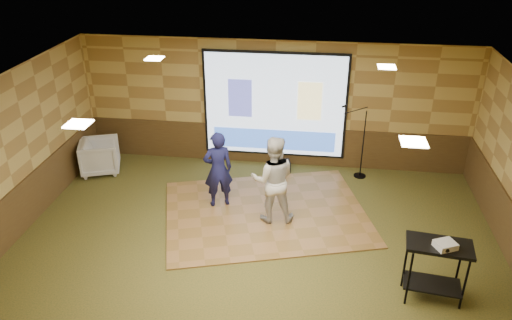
# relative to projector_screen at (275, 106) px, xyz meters

# --- Properties ---
(ground) EXTENTS (9.00, 9.00, 0.00)m
(ground) POSITION_rel_projector_screen_xyz_m (0.00, -3.44, -1.47)
(ground) COLOR #2F3B1A
(ground) RESTS_ON ground
(room_shell) EXTENTS (9.04, 7.04, 3.02)m
(room_shell) POSITION_rel_projector_screen_xyz_m (0.00, -3.44, 0.62)
(room_shell) COLOR tan
(room_shell) RESTS_ON ground
(wainscot_back) EXTENTS (9.00, 0.04, 0.95)m
(wainscot_back) POSITION_rel_projector_screen_xyz_m (0.00, 0.04, -1.00)
(wainscot_back) COLOR #452E17
(wainscot_back) RESTS_ON ground
(wainscot_left) EXTENTS (0.04, 7.00, 0.95)m
(wainscot_left) POSITION_rel_projector_screen_xyz_m (-4.48, -3.44, -1.00)
(wainscot_left) COLOR #452E17
(wainscot_left) RESTS_ON ground
(projector_screen) EXTENTS (3.32, 0.06, 2.52)m
(projector_screen) POSITION_rel_projector_screen_xyz_m (0.00, 0.00, 0.00)
(projector_screen) COLOR black
(projector_screen) RESTS_ON room_shell
(downlight_nw) EXTENTS (0.32, 0.32, 0.02)m
(downlight_nw) POSITION_rel_projector_screen_xyz_m (-2.20, -1.64, 1.50)
(downlight_nw) COLOR #FFE8BF
(downlight_nw) RESTS_ON room_shell
(downlight_ne) EXTENTS (0.32, 0.32, 0.02)m
(downlight_ne) POSITION_rel_projector_screen_xyz_m (2.20, -1.64, 1.50)
(downlight_ne) COLOR #FFE8BF
(downlight_ne) RESTS_ON room_shell
(downlight_sw) EXTENTS (0.32, 0.32, 0.02)m
(downlight_sw) POSITION_rel_projector_screen_xyz_m (-2.20, -4.94, 1.50)
(downlight_sw) COLOR #FFE8BF
(downlight_sw) RESTS_ON room_shell
(downlight_se) EXTENTS (0.32, 0.32, 0.02)m
(downlight_se) POSITION_rel_projector_screen_xyz_m (2.20, -4.94, 1.50)
(downlight_se) COLOR #FFE8BF
(downlight_se) RESTS_ON room_shell
(dance_floor) EXTENTS (4.70, 4.05, 0.03)m
(dance_floor) POSITION_rel_projector_screen_xyz_m (0.07, -2.24, -1.46)
(dance_floor) COLOR olive
(dance_floor) RESTS_ON ground
(player_left) EXTENTS (0.70, 0.59, 1.63)m
(player_left) POSITION_rel_projector_screen_xyz_m (-0.94, -2.06, -0.63)
(player_left) COLOR #161745
(player_left) RESTS_ON dance_floor
(player_right) EXTENTS (0.94, 0.78, 1.78)m
(player_right) POSITION_rel_projector_screen_xyz_m (0.22, -2.45, -0.56)
(player_right) COLOR beige
(player_right) RESTS_ON dance_floor
(av_table) EXTENTS (0.98, 0.52, 1.04)m
(av_table) POSITION_rel_projector_screen_xyz_m (2.95, -4.33, -0.74)
(av_table) COLOR black
(av_table) RESTS_ON ground
(projector) EXTENTS (0.37, 0.35, 0.10)m
(projector) POSITION_rel_projector_screen_xyz_m (3.00, -4.41, -0.39)
(projector) COLOR silver
(projector) RESTS_ON av_table
(mic_stand) EXTENTS (0.69, 0.28, 1.75)m
(mic_stand) POSITION_rel_projector_screen_xyz_m (2.00, -0.39, -0.98)
(mic_stand) COLOR black
(mic_stand) RESTS_ON ground
(banquet_chair) EXTENTS (1.09, 1.08, 0.79)m
(banquet_chair) POSITION_rel_projector_screen_xyz_m (-3.98, -0.94, -1.08)
(banquet_chair) COLOR gray
(banquet_chair) RESTS_ON ground
(duffel_bag) EXTENTS (0.47, 0.37, 0.26)m
(duffel_bag) POSITION_rel_projector_screen_xyz_m (0.22, -0.38, -1.35)
(duffel_bag) COLOR black
(duffel_bag) RESTS_ON ground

